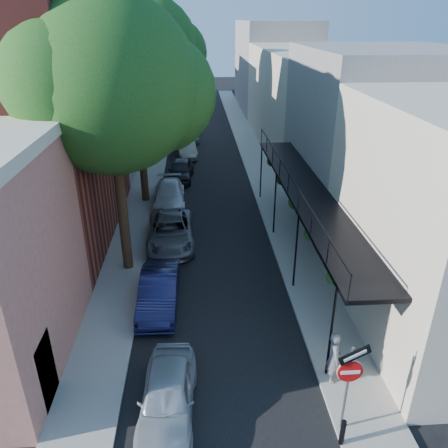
{
  "coord_description": "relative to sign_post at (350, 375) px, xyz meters",
  "views": [
    {
      "loc": [
        -0.59,
        -7.21,
        10.29
      ],
      "look_at": [
        0.43,
        8.54,
        2.8
      ],
      "focal_mm": 35.0,
      "sensor_mm": 36.0,
      "label": 1
    }
  ],
  "objects": [
    {
      "name": "road_surface",
      "position": [
        -3.16,
        29.03,
        -2.03
      ],
      "size": [
        6.0,
        64.0,
        0.01
      ],
      "primitive_type": "cube",
      "color": "black",
      "rests_on": "ground"
    },
    {
      "name": "sidewalk_left",
      "position": [
        -7.16,
        29.03,
        -1.98
      ],
      "size": [
        2.0,
        64.0,
        0.12
      ],
      "primitive_type": "cube",
      "color": "gray",
      "rests_on": "ground"
    },
    {
      "name": "sidewalk_right",
      "position": [
        0.84,
        29.03,
        -1.98
      ],
      "size": [
        2.0,
        64.0,
        0.12
      ],
      "primitive_type": "cube",
      "color": "gray",
      "rests_on": "ground"
    },
    {
      "name": "buildings_left",
      "position": [
        -12.46,
        27.79,
        2.9
      ],
      "size": [
        10.1,
        59.1,
        12.0
      ],
      "color": "tan",
      "rests_on": "ground"
    },
    {
      "name": "buildings_right",
      "position": [
        5.83,
        28.51,
        2.39
      ],
      "size": [
        9.8,
        55.0,
        10.0
      ],
      "color": "#BCAF9B",
      "rests_on": "ground"
    },
    {
      "name": "sign_post",
      "position": [
        0.0,
        0.0,
        0.0
      ],
      "size": [
        0.89,
        0.17,
        2.99
      ],
      "color": "#595B60",
      "rests_on": "ground"
    },
    {
      "name": "bollard",
      "position": [
        -0.16,
        -0.47,
        -1.52
      ],
      "size": [
        0.14,
        0.14,
        0.8
      ],
      "primitive_type": "cylinder",
      "color": "black",
      "rests_on": "sidewalk_right"
    },
    {
      "name": "oak_near",
      "position": [
        -6.53,
        9.29,
        5.84
      ],
      "size": [
        7.48,
        6.8,
        11.42
      ],
      "color": "black",
      "rests_on": "ground"
    },
    {
      "name": "oak_mid",
      "position": [
        -6.58,
        17.26,
        5.02
      ],
      "size": [
        6.6,
        6.0,
        10.2
      ],
      "color": "black",
      "rests_on": "ground"
    },
    {
      "name": "oak_far",
      "position": [
        -6.51,
        26.3,
        6.22
      ],
      "size": [
        7.7,
        7.0,
        11.9
      ],
      "color": "black",
      "rests_on": "ground"
    },
    {
      "name": "parked_car_a",
      "position": [
        -4.76,
        0.94,
        -1.38
      ],
      "size": [
        1.73,
        3.9,
        1.31
      ],
      "primitive_type": "imported",
      "rotation": [
        0.0,
        0.0,
        -0.05
      ],
      "color": "#959EA5",
      "rests_on": "ground"
    },
    {
      "name": "parked_car_b",
      "position": [
        -5.36,
        6.13,
        -1.36
      ],
      "size": [
        1.5,
        4.12,
        1.35
      ],
      "primitive_type": "imported",
      "rotation": [
        0.0,
        0.0,
        -0.02
      ],
      "color": "#121439",
      "rests_on": "ground"
    },
    {
      "name": "parked_car_c",
      "position": [
        -5.14,
        11.32,
        -1.36
      ],
      "size": [
        2.41,
        4.94,
        1.35
      ],
      "primitive_type": "imported",
      "rotation": [
        0.0,
        0.0,
        0.03
      ],
      "color": "#595C61",
      "rests_on": "ground"
    },
    {
      "name": "parked_car_d",
      "position": [
        -5.46,
        16.45,
        -1.39
      ],
      "size": [
        2.0,
        4.55,
        1.3
      ],
      "primitive_type": "imported",
      "rotation": [
        0.0,
        0.0,
        0.04
      ],
      "color": "silver",
      "rests_on": "ground"
    },
    {
      "name": "parked_car_e",
      "position": [
        -4.9,
        20.99,
        -1.35
      ],
      "size": [
        1.88,
        4.11,
        1.37
      ],
      "primitive_type": "imported",
      "rotation": [
        0.0,
        0.0,
        -0.07
      ],
      "color": "black",
      "rests_on": "ground"
    },
    {
      "name": "parked_car_f",
      "position": [
        -4.56,
        26.63,
        -1.37
      ],
      "size": [
        1.86,
        4.2,
        1.34
      ],
      "primitive_type": "imported",
      "rotation": [
        0.0,
        0.0,
        0.11
      ],
      "color": "gray",
      "rests_on": "ground"
    },
    {
      "name": "parked_car_g",
      "position": [
        -4.75,
        31.89,
        -1.35
      ],
      "size": [
        2.67,
        5.13,
        1.38
      ],
      "primitive_type": "imported",
      "rotation": [
        0.0,
        0.0,
        0.08
      ],
      "color": "#9CA8B0",
      "rests_on": "ground"
    },
    {
      "name": "pedestrian",
      "position": [
        0.24,
        1.79,
        -1.05
      ],
      "size": [
        0.49,
        0.68,
        1.73
      ],
      "primitive_type": "imported",
      "rotation": [
        0.0,
        0.0,
        1.45
      ],
      "color": "slate",
      "rests_on": "sidewalk_right"
    }
  ]
}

